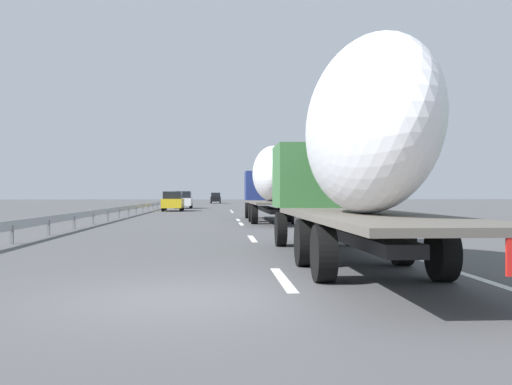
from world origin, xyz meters
name	(u,v)px	position (x,y,z in m)	size (l,w,h in m)	color
ground_plane	(211,213)	(40.00, 0.00, 0.00)	(260.00, 260.00, 0.00)	#4C4C4F
lane_stripe_0	(283,279)	(2.00, -1.80, 0.00)	(3.20, 0.20, 0.01)	white
lane_stripe_1	(252,239)	(12.10, -1.80, 0.00)	(3.20, 0.20, 0.01)	white
lane_stripe_2	(241,224)	(22.61, -1.80, 0.00)	(3.20, 0.20, 0.01)	white
lane_stripe_3	(238,220)	(27.59, -1.80, 0.00)	(3.20, 0.20, 0.01)	white
lane_stripe_4	(232,212)	(43.61, -1.80, 0.00)	(3.20, 0.20, 0.01)	white
lane_stripe_5	(231,210)	(48.65, -1.80, 0.00)	(3.20, 0.20, 0.01)	white
edge_line_right	(272,212)	(45.00, -5.50, 0.00)	(110.00, 0.20, 0.01)	white
truck_lead	(271,180)	(25.12, -3.60, 2.44)	(14.08, 2.55, 4.28)	navy
truck_trailing	(353,148)	(4.06, -3.60, 2.64)	(13.92, 2.55, 4.74)	#387038
car_white_van	(184,200)	(57.68, 3.31, 0.96)	(4.54, 1.82, 1.91)	white
car_black_suv	(216,198)	(93.34, -0.08, 0.93)	(4.21, 1.77, 1.85)	black
car_yellow_coupe	(173,201)	(47.09, 3.70, 0.93)	(4.60, 1.88, 1.84)	gold
road_sign	(283,186)	(47.27, -6.70, 2.40)	(0.10, 0.90, 3.49)	gray
tree_0	(312,177)	(55.00, -10.79, 3.46)	(2.62, 2.62, 5.72)	#472D19
tree_1	(363,164)	(31.96, -10.73, 3.72)	(3.75, 3.75, 6.04)	#472D19
tree_4	(322,168)	(45.86, -10.23, 4.04)	(3.06, 3.06, 6.64)	#472D19
guardrail_median	(143,206)	(43.00, 6.00, 0.58)	(94.00, 0.10, 0.76)	#9EA0A5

